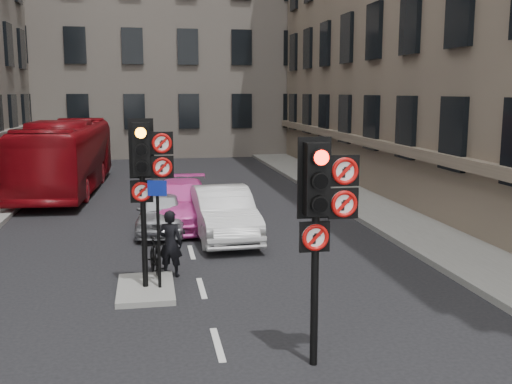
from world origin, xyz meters
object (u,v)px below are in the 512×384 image
object	(u,v)px
car_silver	(162,212)
car_pink	(182,203)
signal_far	(146,167)
motorcyclist	(170,243)
info_sign	(158,219)
car_white	(223,213)
bus_red	(66,156)
signal_near	(322,203)
motorcycle	(155,258)

from	to	relation	value
car_silver	car_pink	bearing A→B (deg)	56.22
signal_far	car_silver	xyz separation A→B (m)	(0.42, 5.62, -2.09)
motorcyclist	info_sign	size ratio (longest dim) A/B	0.68
car_white	bus_red	size ratio (longest dim) A/B	0.41
signal_far	info_sign	xyz separation A→B (m)	(0.21, -0.14, -1.09)
signal_near	car_pink	xyz separation A→B (m)	(-1.51, 10.48, -1.89)
motorcycle	info_sign	xyz separation A→B (m)	(0.08, -1.15, 1.16)
signal_near	bus_red	xyz separation A→B (m)	(-5.99, 17.94, -1.06)
car_silver	car_pink	xyz separation A→B (m)	(0.67, 0.86, 0.08)
bus_red	info_sign	size ratio (longest dim) A/B	4.73
car_white	car_pink	xyz separation A→B (m)	(-1.07, 2.03, -0.05)
motorcycle	info_sign	bearing A→B (deg)	-93.33
signal_far	bus_red	bearing A→B (deg)	103.66
signal_far	car_silver	bearing A→B (deg)	85.77
car_white	car_pink	size ratio (longest dim) A/B	0.94
bus_red	motorcyclist	world-z (taller)	bus_red
signal_near	signal_far	bearing A→B (deg)	123.02
motorcyclist	signal_near	bearing A→B (deg)	133.70
bus_red	car_white	bearing A→B (deg)	-56.90
info_sign	motorcyclist	bearing A→B (deg)	90.90
signal_near	car_pink	world-z (taller)	signal_near
signal_far	car_pink	distance (m)	6.87
info_sign	signal_near	bearing A→B (deg)	-43.68
car_white	motorcycle	size ratio (longest dim) A/B	2.98
bus_red	info_sign	bearing A→B (deg)	-72.82
car_pink	signal_near	bearing A→B (deg)	-78.45
motorcycle	motorcyclist	world-z (taller)	motorcyclist
signal_near	car_white	size ratio (longest dim) A/B	0.79
car_silver	motorcyclist	bearing A→B (deg)	-84.73
info_sign	car_silver	bearing A→B (deg)	102.58
bus_red	motorcycle	size ratio (longest dim) A/B	7.23
signal_near	motorcycle	world-z (taller)	signal_near
signal_near	motorcycle	xyz separation A→B (m)	(-2.47, 5.01, -2.13)
motorcyclist	info_sign	distance (m)	1.44
signal_far	car_silver	size ratio (longest dim) A/B	0.99
car_silver	car_white	xyz separation A→B (m)	(1.74, -1.18, 0.13)
car_silver	info_sign	world-z (taller)	info_sign
car_pink	info_sign	size ratio (longest dim) A/B	2.07
car_silver	bus_red	world-z (taller)	bus_red
car_pink	motorcyclist	world-z (taller)	motorcyclist
car_white	car_pink	bearing A→B (deg)	115.34
car_silver	car_pink	world-z (taller)	car_pink
signal_far	car_white	size ratio (longest dim) A/B	0.79
car_pink	motorcycle	world-z (taller)	car_pink
signal_far	car_pink	size ratio (longest dim) A/B	0.75
signal_near	info_sign	xyz separation A→B (m)	(-2.39, 3.86, -0.97)
car_white	motorcyclist	xyz separation A→B (m)	(-1.66, -3.44, 0.04)
car_white	bus_red	bearing A→B (deg)	117.87
signal_near	car_silver	bearing A→B (deg)	102.79
car_white	car_pink	world-z (taller)	car_white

